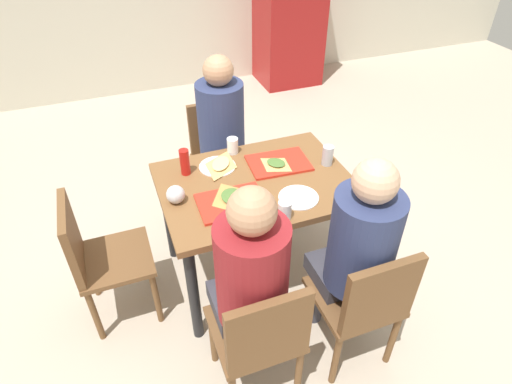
{
  "coord_description": "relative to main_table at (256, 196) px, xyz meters",
  "views": [
    {
      "loc": [
        -0.69,
        -1.85,
        2.2
      ],
      "look_at": [
        0.0,
        0.0,
        0.67
      ],
      "focal_mm": 30.13,
      "sensor_mm": 36.0,
      "label": 1
    }
  ],
  "objects": [
    {
      "name": "tray_red_far",
      "position": [
        0.19,
        0.12,
        0.11
      ],
      "size": [
        0.38,
        0.28,
        0.02
      ],
      "primitive_type": "cube",
      "rotation": [
        0.0,
        0.0,
        -0.07
      ],
      "color": "red",
      "rests_on": "main_table"
    },
    {
      "name": "drink_fridge",
      "position": [
        1.48,
        2.85,
        0.31
      ],
      "size": [
        0.7,
        0.6,
        1.9
      ],
      "primitive_type": "cube",
      "color": "maroon",
      "rests_on": "ground_plane"
    },
    {
      "name": "plastic_cup_a",
      "position": [
        -0.03,
        0.34,
        0.15
      ],
      "size": [
        0.07,
        0.07,
        0.1
      ],
      "primitive_type": "cylinder",
      "color": "white",
      "rests_on": "main_table"
    },
    {
      "name": "chair_far_side",
      "position": [
        0.0,
        0.79,
        -0.15
      ],
      "size": [
        0.4,
        0.4,
        0.84
      ],
      "color": "brown",
      "rests_on": "ground_plane"
    },
    {
      "name": "ground_plane",
      "position": [
        0.0,
        0.0,
        -0.65
      ],
      "size": [
        10.0,
        10.0,
        0.02
      ],
      "primitive_type": "cube",
      "color": "#B7A893"
    },
    {
      "name": "pizza_slice_c",
      "position": [
        -0.14,
        0.22,
        0.12
      ],
      "size": [
        0.24,
        0.27,
        0.02
      ],
      "color": "#DBAD60",
      "rests_on": "paper_plate_center"
    },
    {
      "name": "person_far_side",
      "position": [
        -0.0,
        0.65,
        0.09
      ],
      "size": [
        0.32,
        0.42,
        1.25
      ],
      "color": "#383842",
      "rests_on": "ground_plane"
    },
    {
      "name": "pizza_slice_b",
      "position": [
        0.16,
        0.1,
        0.13
      ],
      "size": [
        0.2,
        0.21,
        0.02
      ],
      "color": "#DBAD60",
      "rests_on": "tray_red_far"
    },
    {
      "name": "person_in_red",
      "position": [
        -0.27,
        -0.65,
        0.09
      ],
      "size": [
        0.32,
        0.42,
        1.25
      ],
      "color": "#383842",
      "rests_on": "ground_plane"
    },
    {
      "name": "chair_near_right",
      "position": [
        0.27,
        -0.79,
        -0.15
      ],
      "size": [
        0.4,
        0.4,
        0.84
      ],
      "color": "brown",
      "rests_on": "ground_plane"
    },
    {
      "name": "pizza_slice_a",
      "position": [
        -0.18,
        -0.12,
        0.13
      ],
      "size": [
        0.21,
        0.24,
        0.02
      ],
      "color": "#C68C47",
      "rests_on": "tray_red_near"
    },
    {
      "name": "condiment_bottle",
      "position": [
        -0.36,
        0.22,
        0.18
      ],
      "size": [
        0.06,
        0.06,
        0.16
      ],
      "primitive_type": "cylinder",
      "color": "red",
      "rests_on": "main_table"
    },
    {
      "name": "main_table",
      "position": [
        0.0,
        0.0,
        0.0
      ],
      "size": [
        1.09,
        0.81,
        0.75
      ],
      "color": "brown",
      "rests_on": "ground_plane"
    },
    {
      "name": "chair_left_end",
      "position": [
        -0.93,
        0.0,
        -0.15
      ],
      "size": [
        0.4,
        0.4,
        0.84
      ],
      "color": "brown",
      "rests_on": "ground_plane"
    },
    {
      "name": "tray_red_near",
      "position": [
        -0.19,
        -0.14,
        0.11
      ],
      "size": [
        0.37,
        0.27,
        0.02
      ],
      "primitive_type": "cube",
      "rotation": [
        0.0,
        0.0,
        -0.02
      ],
      "color": "red",
      "rests_on": "main_table"
    },
    {
      "name": "person_in_brown_jacket",
      "position": [
        0.27,
        -0.65,
        0.09
      ],
      "size": [
        0.32,
        0.42,
        1.25
      ],
      "color": "#383842",
      "rests_on": "ground_plane"
    },
    {
      "name": "foil_bundle",
      "position": [
        -0.46,
        -0.02,
        0.15
      ],
      "size": [
        0.1,
        0.1,
        0.1
      ],
      "primitive_type": "sphere",
      "color": "silver",
      "rests_on": "main_table"
    },
    {
      "name": "chair_near_left",
      "position": [
        -0.27,
        -0.79,
        -0.15
      ],
      "size": [
        0.4,
        0.4,
        0.84
      ],
      "color": "brown",
      "rests_on": "ground_plane"
    },
    {
      "name": "soda_can",
      "position": [
        0.46,
        0.02,
        0.16
      ],
      "size": [
        0.07,
        0.07,
        0.12
      ],
      "primitive_type": "cylinder",
      "color": "#B7BCC6",
      "rests_on": "main_table"
    },
    {
      "name": "paper_plate_near_edge",
      "position": [
        0.16,
        -0.22,
        0.11
      ],
      "size": [
        0.22,
        0.22,
        0.01
      ],
      "primitive_type": "cylinder",
      "color": "white",
      "rests_on": "main_table"
    },
    {
      "name": "paper_plate_center",
      "position": [
        -0.16,
        0.22,
        0.11
      ],
      "size": [
        0.22,
        0.22,
        0.01
      ],
      "primitive_type": "cylinder",
      "color": "white",
      "rests_on": "main_table"
    },
    {
      "name": "plastic_cup_b",
      "position": [
        0.03,
        -0.34,
        0.15
      ],
      "size": [
        0.07,
        0.07,
        0.1
      ],
      "primitive_type": "cylinder",
      "color": "white",
      "rests_on": "main_table"
    }
  ]
}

